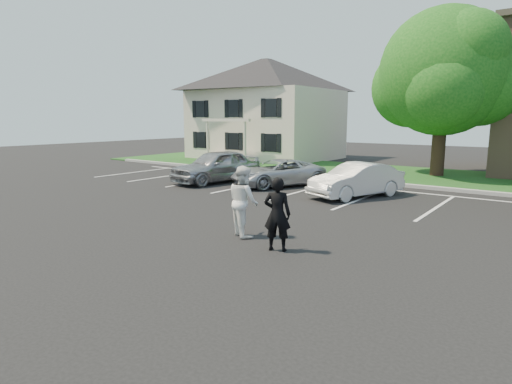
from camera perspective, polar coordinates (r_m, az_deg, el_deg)
ground_plane at (r=10.52m, az=-3.26°, el=-7.47°), size 90.00×90.00×0.00m
curb at (r=20.97m, az=18.12°, el=0.96°), size 40.00×0.30×0.15m
grass_strip at (r=24.77m, az=21.05°, el=2.00°), size 44.00×8.00×0.08m
stall_lines at (r=17.70m, az=19.28°, el=-0.89°), size 34.00×5.36×0.01m
house at (r=33.84m, az=1.35°, el=11.00°), size 10.30×9.22×7.60m
tree at (r=25.17m, az=24.00°, el=14.06°), size 7.80×7.20×8.80m
man_black_suit at (r=10.12m, az=2.85°, el=-2.97°), size 0.76×0.65×1.77m
man_white_shirt at (r=11.40m, az=-1.67°, el=-1.21°), size 1.15×1.07×1.89m
car_silver_west at (r=21.18m, az=-5.31°, el=3.47°), size 2.71×4.97×1.60m
car_silver_minivan at (r=19.94m, az=2.91°, el=2.58°), size 3.81×4.91×1.24m
car_white_sedan at (r=17.58m, az=13.25°, el=1.55°), size 2.87×4.34×1.35m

